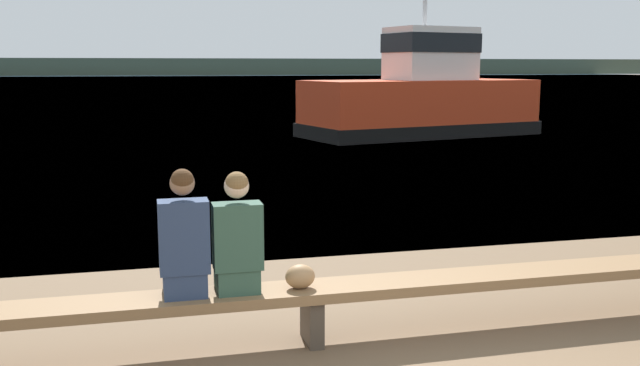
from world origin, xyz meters
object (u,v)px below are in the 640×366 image
person_left (184,243)px  tugboat_red (422,101)px  bench_main (312,295)px  person_right (237,241)px  shopping_bag (300,276)px

person_left → tugboat_red: 18.64m
bench_main → person_right: 0.78m
person_right → tugboat_red: (8.25, 16.50, 0.23)m
bench_main → shopping_bag: shopping_bag is taller
tugboat_red → person_left: bearing=139.1°
bench_main → person_left: size_ratio=8.80×
tugboat_red → bench_main: bearing=142.0°
shopping_bag → tugboat_red: bearing=64.9°
bench_main → tugboat_red: (7.64, 16.51, 0.72)m
person_left → shopping_bag: (0.92, -0.03, -0.33)m
bench_main → shopping_bag: size_ratio=36.73×
person_left → shopping_bag: 0.98m
bench_main → person_right: person_right is taller
bench_main → tugboat_red: tugboat_red is taller
person_left → shopping_bag: size_ratio=4.17×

